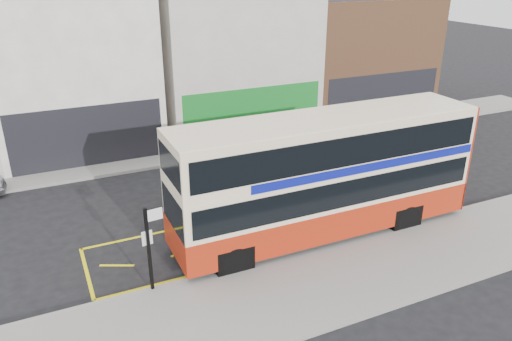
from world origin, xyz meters
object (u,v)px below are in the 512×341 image
bus_stop_post (150,241)px  car_grey (236,146)px  double_decker_bus (326,174)px  car_white (381,122)px  street_tree_right (307,80)px

bus_stop_post → car_grey: bearing=48.8°
double_decker_bus → car_white: double_decker_bus is taller
double_decker_bus → street_tree_right: double_decker_bus is taller
double_decker_bus → car_white: 13.28m
double_decker_bus → car_white: (9.67, 8.92, -1.79)m
bus_stop_post → car_white: (16.51, 9.91, -1.22)m
car_grey → car_white: 9.65m
car_grey → car_white: (9.65, 0.23, 0.02)m
car_white → bus_stop_post: bearing=101.2°
double_decker_bus → street_tree_right: bearing=63.3°
street_tree_right → double_decker_bus: bearing=-116.9°
bus_stop_post → car_white: bus_stop_post is taller
street_tree_right → bus_stop_post: bearing=-135.4°
double_decker_bus → car_white: bearing=42.8°
double_decker_bus → bus_stop_post: double_decker_bus is taller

